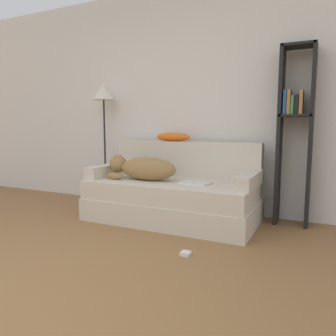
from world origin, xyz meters
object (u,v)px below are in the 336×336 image
at_px(throw_pillow, 173,137).
at_px(floor_lamp, 104,101).
at_px(bookshelf, 295,127).
at_px(couch, 172,201).
at_px(power_adapter, 186,253).
at_px(laptop, 196,183).
at_px(dog, 143,168).

height_order(throw_pillow, floor_lamp, floor_lamp).
bearing_deg(floor_lamp, throw_pillow, -0.05).
bearing_deg(bookshelf, couch, -160.96).
relative_size(couch, bookshelf, 0.99).
bearing_deg(bookshelf, power_adapter, -118.05).
relative_size(throw_pillow, floor_lamp, 0.27).
distance_m(couch, power_adapter, 1.02).
bearing_deg(power_adapter, floor_lamp, 143.94).
bearing_deg(laptop, floor_lamp, 171.68).
height_order(dog, throw_pillow, throw_pillow).
relative_size(floor_lamp, power_adapter, 20.07).
distance_m(bookshelf, power_adapter, 1.75).
xyz_separation_m(bookshelf, power_adapter, (-0.67, -1.27, -1.01)).
bearing_deg(throw_pillow, power_adapter, -60.98).
relative_size(dog, laptop, 2.49).
height_order(throw_pillow, bookshelf, bookshelf).
relative_size(throw_pillow, power_adapter, 5.47).
relative_size(couch, floor_lamp, 1.15).
bearing_deg(throw_pillow, dog, -109.51).
distance_m(couch, bookshelf, 1.50).
bearing_deg(dog, couch, 14.51).
bearing_deg(throw_pillow, laptop, -43.84).
bearing_deg(dog, throw_pillow, 70.49).
distance_m(couch, floor_lamp, 1.67).
relative_size(dog, bookshelf, 0.45).
bearing_deg(power_adapter, bookshelf, 61.95).
bearing_deg(floor_lamp, dog, -28.45).
height_order(laptop, throw_pillow, throw_pillow).
bearing_deg(couch, bookshelf, 19.04).
distance_m(laptop, power_adapter, 0.92).
height_order(laptop, floor_lamp, floor_lamp).
distance_m(dog, floor_lamp, 1.24).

